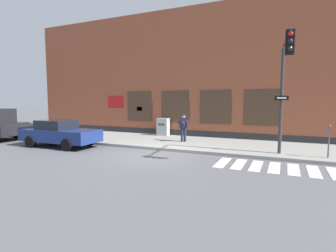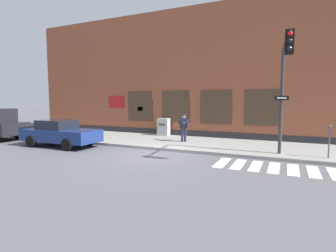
{
  "view_description": "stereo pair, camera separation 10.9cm",
  "coord_description": "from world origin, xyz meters",
  "views": [
    {
      "loc": [
        5.76,
        -10.94,
        2.64
      ],
      "look_at": [
        0.12,
        1.59,
        1.3
      ],
      "focal_mm": 28.0,
      "sensor_mm": 36.0,
      "label": 1
    },
    {
      "loc": [
        5.86,
        -10.89,
        2.64
      ],
      "look_at": [
        0.12,
        1.59,
        1.3
      ],
      "focal_mm": 28.0,
      "sensor_mm": 36.0,
      "label": 2
    }
  ],
  "objects": [
    {
      "name": "parking_meter",
      "position": [
        7.51,
        2.14,
        1.1
      ],
      "size": [
        0.13,
        0.11,
        1.44
      ],
      "color": "#47474C",
      "rests_on": "sidewalk"
    },
    {
      "name": "traffic_light",
      "position": [
        5.65,
        1.2,
        3.64
      ],
      "size": [
        0.69,
        2.95,
        5.03
      ],
      "color": "#2D2D30",
      "rests_on": "sidewalk"
    },
    {
      "name": "ground_plane",
      "position": [
        0.0,
        0.0,
        0.0
      ],
      "size": [
        160.0,
        160.0,
        0.0
      ],
      "primitive_type": "plane",
      "color": "#56565B"
    },
    {
      "name": "crosswalk",
      "position": [
        5.77,
        -0.01,
        0.01
      ],
      "size": [
        5.2,
        1.9,
        0.01
      ],
      "color": "silver",
      "rests_on": "ground"
    },
    {
      "name": "busker",
      "position": [
        0.16,
        3.74,
        1.11
      ],
      "size": [
        0.78,
        0.67,
        1.68
      ],
      "color": "#1E233D",
      "rests_on": "sidewalk"
    },
    {
      "name": "red_car",
      "position": [
        -6.01,
        0.06,
        0.77
      ],
      "size": [
        4.64,
        2.05,
        1.53
      ],
      "color": "navy",
      "rests_on": "ground"
    },
    {
      "name": "building_backdrop",
      "position": [
        -0.0,
        8.32,
        4.49
      ],
      "size": [
        28.0,
        4.06,
        9.0
      ],
      "color": "brown",
      "rests_on": "ground"
    },
    {
      "name": "sidewalk",
      "position": [
        0.0,
        3.8,
        0.08
      ],
      "size": [
        28.0,
        5.04,
        0.16
      ],
      "color": "gray",
      "rests_on": "ground"
    },
    {
      "name": "utility_box",
      "position": [
        -2.2,
        5.87,
        0.77
      ],
      "size": [
        0.82,
        0.57,
        1.23
      ],
      "color": "#ADADA8",
      "rests_on": "sidewalk"
    }
  ]
}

